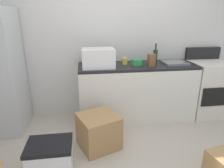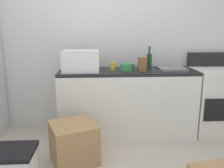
{
  "view_description": "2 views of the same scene",
  "coord_description": "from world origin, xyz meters",
  "views": [
    {
      "loc": [
        -0.51,
        -1.72,
        1.61
      ],
      "look_at": [
        -0.14,
        0.86,
        0.72
      ],
      "focal_mm": 32.13,
      "sensor_mm": 36.0,
      "label": 1
    },
    {
      "loc": [
        -0.09,
        -1.89,
        1.43
      ],
      "look_at": [
        0.08,
        0.84,
        0.79
      ],
      "focal_mm": 37.88,
      "sensor_mm": 36.0,
      "label": 2
    }
  ],
  "objects": [
    {
      "name": "sink_basin",
      "position": [
        0.9,
        1.18,
        0.92
      ],
      "size": [
        0.36,
        0.32,
        0.03
      ],
      "primitive_type": "cube",
      "color": "slate",
      "rests_on": "kitchen_counter"
    },
    {
      "name": "wine_bottle",
      "position": [
        0.62,
        1.31,
        1.01
      ],
      "size": [
        0.07,
        0.07,
        0.3
      ],
      "color": "#193F1E",
      "rests_on": "kitchen_counter"
    },
    {
      "name": "microwave",
      "position": [
        -0.31,
        1.13,
        1.04
      ],
      "size": [
        0.46,
        0.34,
        0.27
      ],
      "primitive_type": "cube",
      "color": "white",
      "rests_on": "kitchen_counter"
    },
    {
      "name": "stove_oven",
      "position": [
        1.52,
        1.21,
        0.47
      ],
      "size": [
        0.6,
        0.61,
        1.1
      ],
      "color": "silver",
      "rests_on": "ground_plane"
    },
    {
      "name": "kitchen_counter",
      "position": [
        0.3,
        1.2,
        0.45
      ],
      "size": [
        1.8,
        0.6,
        0.9
      ],
      "color": "silver",
      "rests_on": "ground_plane"
    },
    {
      "name": "storage_bin",
      "position": [
        -0.9,
        0.08,
        0.19
      ],
      "size": [
        0.46,
        0.36,
        0.38
      ],
      "color": "silver",
      "rests_on": "ground_plane"
    },
    {
      "name": "wall_back",
      "position": [
        0.0,
        1.55,
        1.3
      ],
      "size": [
        5.0,
        0.1,
        2.6
      ],
      "primitive_type": "cube",
      "color": "silver",
      "rests_on": "ground_plane"
    },
    {
      "name": "knife_block",
      "position": [
        0.48,
        1.08,
        0.99
      ],
      "size": [
        0.1,
        0.1,
        0.18
      ],
      "primitive_type": "cube",
      "color": "brown",
      "rests_on": "kitchen_counter"
    },
    {
      "name": "coffee_mug",
      "position": [
        0.11,
        1.24,
        0.95
      ],
      "size": [
        0.08,
        0.08,
        0.1
      ],
      "primitive_type": "cylinder",
      "color": "gold",
      "rests_on": "kitchen_counter"
    },
    {
      "name": "cardboard_box_large",
      "position": [
        -0.37,
        0.51,
        0.22
      ],
      "size": [
        0.59,
        0.59,
        0.44
      ],
      "primitive_type": "cube",
      "rotation": [
        0.0,
        0.0,
        0.37
      ],
      "color": "#A37A4C",
      "rests_on": "ground_plane"
    },
    {
      "name": "mixing_bowl",
      "position": [
        0.29,
        1.18,
        0.95
      ],
      "size": [
        0.19,
        0.19,
        0.09
      ],
      "primitive_type": "cylinder",
      "color": "#338C4C",
      "rests_on": "kitchen_counter"
    }
  ]
}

